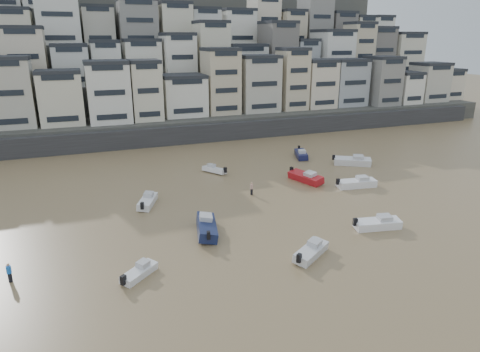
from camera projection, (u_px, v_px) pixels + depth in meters
name	position (u px, v px, depth m)	size (l,w,h in m)	color
harbor_wall	(187.00, 134.00, 83.27)	(140.00, 3.00, 3.50)	#38383A
hillside	(167.00, 63.00, 116.80)	(141.04, 66.00, 50.00)	#4C4C47
boat_a	(311.00, 250.00, 40.02)	(5.10, 1.67, 1.39)	silver
boat_b	(378.00, 222.00, 45.91)	(5.50, 1.80, 1.50)	white
boat_c	(207.00, 225.00, 44.84)	(6.43, 2.11, 1.75)	#161F45
boat_d	(357.00, 181.00, 58.68)	(5.94, 1.94, 1.62)	white
boat_e	(306.00, 176.00, 60.91)	(6.02, 1.97, 1.64)	#A7141B
boat_f	(147.00, 200.00, 52.37)	(5.15, 1.69, 1.41)	white
boat_g	(352.00, 160.00, 68.82)	(6.34, 2.07, 1.73)	silver
boat_h	(214.00, 169.00, 65.04)	(4.35, 1.42, 1.19)	silver
boat_i	(301.00, 153.00, 73.31)	(5.63, 1.84, 1.54)	#141740
boat_j	(139.00, 271.00, 36.68)	(4.07, 1.33, 1.11)	white
person_blue	(9.00, 273.00, 35.82)	(0.44, 0.44, 1.74)	blue
person_pink	(252.00, 188.00, 55.79)	(0.44, 0.44, 1.74)	tan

